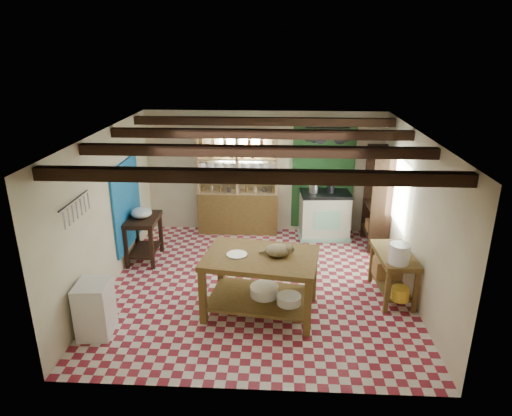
# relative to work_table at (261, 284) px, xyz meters

# --- Properties ---
(floor) EXTENTS (5.00, 5.00, 0.02)m
(floor) POSITION_rel_work_table_xyz_m (-0.08, 0.79, -0.48)
(floor) COLOR maroon
(floor) RESTS_ON ground
(ceiling) EXTENTS (5.00, 5.00, 0.02)m
(ceiling) POSITION_rel_work_table_xyz_m (-0.08, 0.79, 2.13)
(ceiling) COLOR #4C4D52
(ceiling) RESTS_ON wall_back
(wall_back) EXTENTS (5.00, 0.04, 2.60)m
(wall_back) POSITION_rel_work_table_xyz_m (-0.08, 3.29, 0.83)
(wall_back) COLOR beige
(wall_back) RESTS_ON floor
(wall_front) EXTENTS (5.00, 0.04, 2.60)m
(wall_front) POSITION_rel_work_table_xyz_m (-0.08, -1.71, 0.83)
(wall_front) COLOR beige
(wall_front) RESTS_ON floor
(wall_left) EXTENTS (0.04, 5.00, 2.60)m
(wall_left) POSITION_rel_work_table_xyz_m (-2.58, 0.79, 0.83)
(wall_left) COLOR beige
(wall_left) RESTS_ON floor
(wall_right) EXTENTS (0.04, 5.00, 2.60)m
(wall_right) POSITION_rel_work_table_xyz_m (2.42, 0.79, 0.83)
(wall_right) COLOR beige
(wall_right) RESTS_ON floor
(ceiling_beams) EXTENTS (5.00, 3.80, 0.15)m
(ceiling_beams) POSITION_rel_work_table_xyz_m (-0.08, 0.79, 2.01)
(ceiling_beams) COLOR black
(ceiling_beams) RESTS_ON ceiling
(blue_wall_patch) EXTENTS (0.04, 1.40, 1.60)m
(blue_wall_patch) POSITION_rel_work_table_xyz_m (-2.55, 1.69, 0.63)
(blue_wall_patch) COLOR #1769AF
(blue_wall_patch) RESTS_ON wall_left
(green_wall_patch) EXTENTS (1.30, 0.04, 2.30)m
(green_wall_patch) POSITION_rel_work_table_xyz_m (1.17, 3.26, 0.78)
(green_wall_patch) COLOR #1F4E22
(green_wall_patch) RESTS_ON wall_back
(window_back) EXTENTS (0.90, 0.02, 0.80)m
(window_back) POSITION_rel_work_table_xyz_m (-0.58, 3.27, 1.23)
(window_back) COLOR silver
(window_back) RESTS_ON wall_back
(window_right) EXTENTS (0.02, 1.30, 1.20)m
(window_right) POSITION_rel_work_table_xyz_m (2.40, 1.79, 0.93)
(window_right) COLOR silver
(window_right) RESTS_ON wall_right
(utensil_rail) EXTENTS (0.06, 0.90, 0.28)m
(utensil_rail) POSITION_rel_work_table_xyz_m (-2.52, -0.41, 1.31)
(utensil_rail) COLOR black
(utensil_rail) RESTS_ON wall_left
(pot_rack) EXTENTS (0.86, 0.12, 0.36)m
(pot_rack) POSITION_rel_work_table_xyz_m (1.17, 2.84, 1.71)
(pot_rack) COLOR black
(pot_rack) RESTS_ON ceiling
(shelving_unit) EXTENTS (1.70, 0.34, 2.20)m
(shelving_unit) POSITION_rel_work_table_xyz_m (-0.63, 3.10, 0.63)
(shelving_unit) COLOR tan
(shelving_unit) RESTS_ON floor
(tall_rack) EXTENTS (0.40, 0.86, 2.00)m
(tall_rack) POSITION_rel_work_table_xyz_m (2.20, 2.59, 0.53)
(tall_rack) COLOR black
(tall_rack) RESTS_ON floor
(work_table) EXTENTS (1.80, 1.34, 0.94)m
(work_table) POSITION_rel_work_table_xyz_m (0.00, 0.00, 0.00)
(work_table) COLOR brown
(work_table) RESTS_ON floor
(stove) EXTENTS (1.06, 0.76, 0.99)m
(stove) POSITION_rel_work_table_xyz_m (1.21, 2.94, 0.03)
(stove) COLOR beige
(stove) RESTS_ON floor
(prep_table) EXTENTS (0.61, 0.86, 0.86)m
(prep_table) POSITION_rel_work_table_xyz_m (-2.28, 1.65, -0.04)
(prep_table) COLOR black
(prep_table) RESTS_ON floor
(white_cabinet) EXTENTS (0.48, 0.56, 0.80)m
(white_cabinet) POSITION_rel_work_table_xyz_m (-2.30, -0.69, -0.07)
(white_cabinet) COLOR white
(white_cabinet) RESTS_ON floor
(right_counter) EXTENTS (0.60, 1.11, 0.77)m
(right_counter) POSITION_rel_work_table_xyz_m (2.10, 0.56, -0.08)
(right_counter) COLOR brown
(right_counter) RESTS_ON floor
(cat) EXTENTS (0.40, 0.31, 0.18)m
(cat) POSITION_rel_work_table_xyz_m (0.25, 0.01, 0.56)
(cat) COLOR #978458
(cat) RESTS_ON work_table
(steel_tray) EXTENTS (0.35, 0.35, 0.02)m
(steel_tray) POSITION_rel_work_table_xyz_m (-0.35, 0.00, 0.48)
(steel_tray) COLOR #B0B1B8
(steel_tray) RESTS_ON work_table
(basin_large) EXTENTS (0.50, 0.50, 0.15)m
(basin_large) POSITION_rel_work_table_xyz_m (0.06, 0.04, -0.14)
(basin_large) COLOR white
(basin_large) RESTS_ON work_table
(basin_small) EXTENTS (0.42, 0.42, 0.13)m
(basin_small) POSITION_rel_work_table_xyz_m (0.43, -0.17, -0.16)
(basin_small) COLOR white
(basin_small) RESTS_ON work_table
(kettle_left) EXTENTS (0.21, 0.21, 0.22)m
(kettle_left) POSITION_rel_work_table_xyz_m (0.96, 2.92, 0.63)
(kettle_left) COLOR #B0B1B8
(kettle_left) RESTS_ON stove
(kettle_right) EXTENTS (0.18, 0.18, 0.21)m
(kettle_right) POSITION_rel_work_table_xyz_m (1.31, 2.95, 0.62)
(kettle_right) COLOR black
(kettle_right) RESTS_ON stove
(enamel_bowl) EXTENTS (0.40, 0.40, 0.19)m
(enamel_bowl) POSITION_rel_work_table_xyz_m (-2.28, 1.65, 0.48)
(enamel_bowl) COLOR white
(enamel_bowl) RESTS_ON prep_table
(white_bucket) EXTENTS (0.33, 0.33, 0.31)m
(white_bucket) POSITION_rel_work_table_xyz_m (2.07, 0.21, 0.46)
(white_bucket) COLOR white
(white_bucket) RESTS_ON right_counter
(wicker_basket) EXTENTS (0.46, 0.38, 0.31)m
(wicker_basket) POSITION_rel_work_table_xyz_m (2.09, 0.86, -0.11)
(wicker_basket) COLOR #A97B44
(wicker_basket) RESTS_ON right_counter
(yellow_tub) EXTENTS (0.29, 0.29, 0.20)m
(yellow_tub) POSITION_rel_work_table_xyz_m (2.13, 0.11, -0.17)
(yellow_tub) COLOR gold
(yellow_tub) RESTS_ON right_counter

